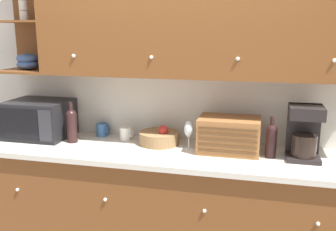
% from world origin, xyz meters
% --- Properties ---
extents(wall_back, '(5.19, 0.06, 2.60)m').
position_xyz_m(wall_back, '(0.00, 0.03, 1.30)').
color(wall_back, silver).
rests_on(wall_back, ground_plane).
extents(counter_unit, '(2.81, 0.67, 0.93)m').
position_xyz_m(counter_unit, '(0.00, -0.32, 0.47)').
color(counter_unit, brown).
rests_on(counter_unit, ground_plane).
extents(backsplash_panel, '(2.79, 0.01, 0.53)m').
position_xyz_m(backsplash_panel, '(0.00, -0.01, 1.20)').
color(backsplash_panel, silver).
rests_on(backsplash_panel, counter_unit).
extents(upper_cabinets, '(2.79, 0.37, 0.83)m').
position_xyz_m(upper_cabinets, '(0.17, -0.18, 1.88)').
color(upper_cabinets, brown).
rests_on(upper_cabinets, backsplash_panel).
extents(microwave, '(0.49, 0.41, 0.30)m').
position_xyz_m(microwave, '(-1.09, -0.23, 1.08)').
color(microwave, black).
rests_on(microwave, counter_unit).
extents(second_wine_bottle, '(0.08, 0.08, 0.32)m').
position_xyz_m(second_wine_bottle, '(-0.76, -0.31, 1.08)').
color(second_wine_bottle, black).
rests_on(second_wine_bottle, counter_unit).
extents(mug, '(0.10, 0.09, 0.11)m').
position_xyz_m(mug, '(-0.60, -0.08, 0.98)').
color(mug, '#38669E').
rests_on(mug, counter_unit).
extents(mug_blue_second, '(0.10, 0.09, 0.11)m').
position_xyz_m(mug_blue_second, '(-0.37, -0.15, 0.98)').
color(mug_blue_second, silver).
rests_on(mug_blue_second, counter_unit).
extents(fruit_basket, '(0.31, 0.31, 0.16)m').
position_xyz_m(fruit_basket, '(-0.08, -0.19, 0.98)').
color(fruit_basket, '#937047').
rests_on(fruit_basket, counter_unit).
extents(wine_glass, '(0.07, 0.07, 0.21)m').
position_xyz_m(wine_glass, '(0.17, -0.25, 1.08)').
color(wine_glass, silver).
rests_on(wine_glass, counter_unit).
extents(bread_box, '(0.44, 0.30, 0.25)m').
position_xyz_m(bread_box, '(0.46, -0.25, 1.06)').
color(bread_box, '#996033').
rests_on(bread_box, counter_unit).
extents(wine_bottle, '(0.08, 0.08, 0.29)m').
position_xyz_m(wine_bottle, '(0.75, -0.30, 1.06)').
color(wine_bottle, black).
rests_on(wine_bottle, counter_unit).
extents(coffee_maker, '(0.22, 0.23, 0.37)m').
position_xyz_m(coffee_maker, '(0.97, -0.28, 1.12)').
color(coffee_maker, black).
rests_on(coffee_maker, counter_unit).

